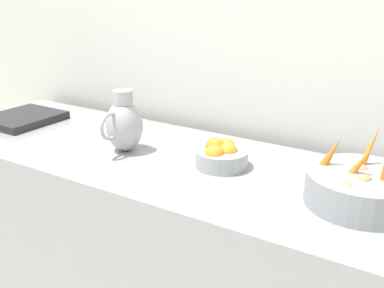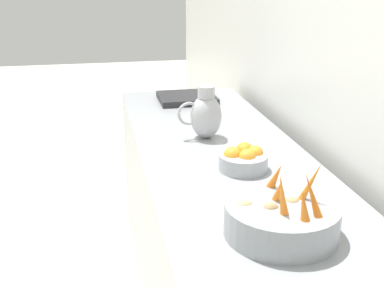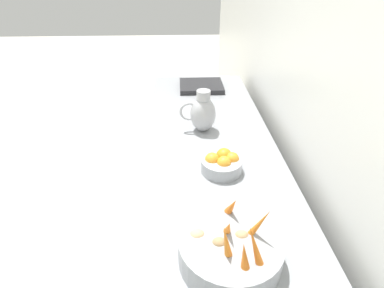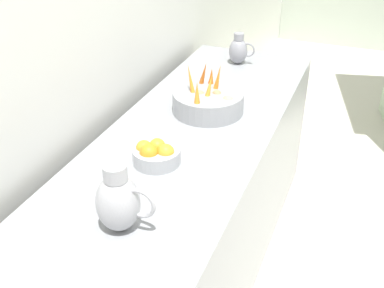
% 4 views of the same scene
% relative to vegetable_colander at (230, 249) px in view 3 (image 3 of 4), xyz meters
% --- Properties ---
extents(prep_counter, '(0.73, 2.85, 0.86)m').
position_rel_vegetable_colander_xyz_m(prep_counter, '(-0.01, -0.49, -0.49)').
color(prep_counter, gray).
rests_on(prep_counter, ground_plane).
extents(vegetable_colander, '(0.35, 0.35, 0.24)m').
position_rel_vegetable_colander_xyz_m(vegetable_colander, '(0.00, 0.00, 0.00)').
color(vegetable_colander, gray).
rests_on(vegetable_colander, prep_counter).
extents(orange_bowl, '(0.20, 0.20, 0.10)m').
position_rel_vegetable_colander_xyz_m(orange_bowl, '(-0.04, -0.52, -0.01)').
color(orange_bowl, '#9EA0A5').
rests_on(orange_bowl, prep_counter).
extents(metal_pitcher_tall, '(0.21, 0.15, 0.25)m').
position_rel_vegetable_colander_xyz_m(metal_pitcher_tall, '(0.02, -0.94, 0.06)').
color(metal_pitcher_tall, '#A3A3A8').
rests_on(metal_pitcher_tall, prep_counter).
extents(counter_sink_basin, '(0.34, 0.30, 0.04)m').
position_rel_vegetable_colander_xyz_m(counter_sink_basin, '(-0.02, -1.64, -0.04)').
color(counter_sink_basin, '#232326').
rests_on(counter_sink_basin, prep_counter).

